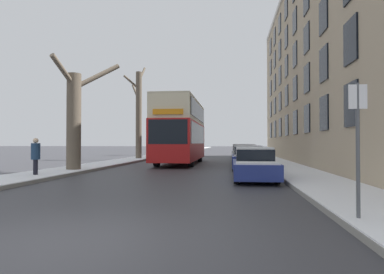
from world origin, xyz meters
name	(u,v)px	position (x,y,z in m)	size (l,w,h in m)	color
ground_plane	(55,243)	(0.00, 0.00, 0.00)	(320.00, 320.00, 0.00)	#38383D
sidewalk_left	(182,151)	(-5.82, 53.00, 0.08)	(2.43, 130.00, 0.16)	gray
sidewalk_right	(251,152)	(5.82, 53.00, 0.08)	(2.43, 130.00, 0.16)	gray
terrace_facade_right	(364,57)	(11.53, 19.23, 7.30)	(9.10, 37.60, 14.60)	tan
bare_tree_left_0	(75,117)	(-5.41, 11.94, 2.86)	(2.72, 3.48, 5.93)	brown
bare_tree_left_1	(139,113)	(-5.67, 25.08, 4.23)	(1.56, 2.35, 8.66)	brown
bare_tree_left_2	(165,125)	(-5.62, 37.14, 3.83)	(2.88, 3.62, 7.41)	brown
double_decker_bus	(181,129)	(-1.01, 19.72, 2.56)	(2.59, 10.48, 4.53)	red
parked_car_0	(254,165)	(3.56, 9.27, 0.62)	(1.69, 4.55, 1.34)	navy
parked_car_1	(248,158)	(3.56, 14.70, 0.64)	(1.77, 4.25, 1.37)	navy
parked_car_2	(244,155)	(3.56, 19.90, 0.66)	(1.75, 4.49, 1.42)	slate
parked_car_3	(242,153)	(3.56, 25.93, 0.65)	(1.74, 3.91, 1.42)	#474C56
parked_car_4	(240,151)	(3.56, 31.68, 0.65)	(1.79, 4.30, 1.41)	#9EA3AD
oncoming_van	(189,144)	(-2.15, 33.91, 1.35)	(2.06, 5.70, 2.51)	white
pedestrian_left_sidewalk	(36,156)	(-5.68, 8.85, 0.95)	(0.38, 0.38, 1.72)	black
street_sign_post	(358,144)	(4.91, 1.55, 1.48)	(0.32, 0.07, 2.59)	#4C4F54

